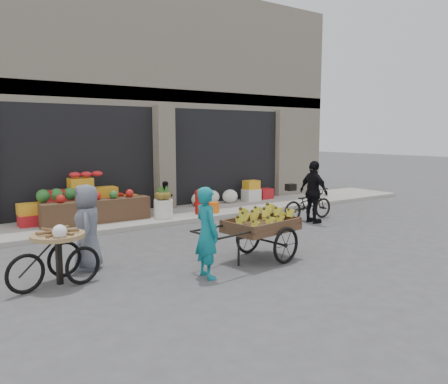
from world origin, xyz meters
TOP-DOWN VIEW (x-y plane):
  - ground at (0.00, 0.00)m, footprint 80.00×80.00m
  - sidewalk at (0.00, 4.10)m, footprint 18.00×2.20m
  - building at (0.00, 8.03)m, footprint 14.00×6.45m
  - fruit_display at (-2.48, 4.38)m, footprint 3.10×1.12m
  - pineapple_bin at (-0.75, 3.60)m, footprint 0.52×0.52m
  - fire_hydrant at (0.35, 3.55)m, footprint 0.22×0.22m
  - orange_bucket at (0.85, 3.50)m, footprint 0.32×0.32m
  - right_bay_goods at (2.61, 4.70)m, footprint 3.35×0.60m
  - seated_person at (-0.35, 4.20)m, footprint 0.51×0.43m
  - banana_cart at (-0.90, -0.77)m, footprint 2.43×1.25m
  - vendor_woman at (-2.27, -1.06)m, footprint 0.40×0.58m
  - tricycle_cart at (-4.42, -0.01)m, footprint 1.46×1.03m
  - vendor_grey at (-3.77, 0.54)m, footprint 0.70×0.86m
  - bicycle at (2.77, 1.58)m, footprint 1.74×0.67m
  - cyclist at (2.57, 1.18)m, footprint 0.45×1.01m

SIDE VIEW (x-z plane):
  - ground at x=0.00m, z-range 0.00..0.00m
  - sidewalk at x=0.00m, z-range 0.00..0.12m
  - orange_bucket at x=0.85m, z-range 0.12..0.42m
  - pineapple_bin at x=-0.75m, z-range 0.12..0.62m
  - right_bay_goods at x=2.61m, z-range 0.06..0.76m
  - bicycle at x=2.77m, z-range 0.00..0.90m
  - fire_hydrant at x=0.35m, z-range 0.15..0.86m
  - tricycle_cart at x=-4.42m, z-range 0.09..1.04m
  - seated_person at x=-0.35m, z-range 0.12..1.05m
  - fruit_display at x=-2.48m, z-range 0.05..1.29m
  - banana_cart at x=-0.90m, z-range 0.22..1.20m
  - vendor_grey at x=-3.77m, z-range 0.00..1.53m
  - vendor_woman at x=-2.27m, z-range 0.00..1.54m
  - cyclist at x=2.57m, z-range 0.00..1.70m
  - building at x=0.00m, z-range -0.13..6.87m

